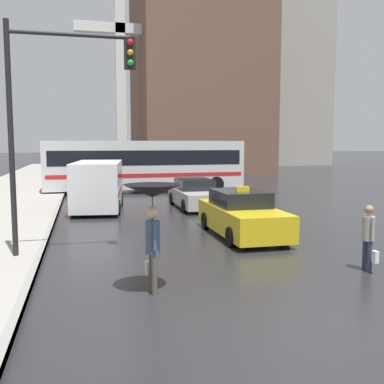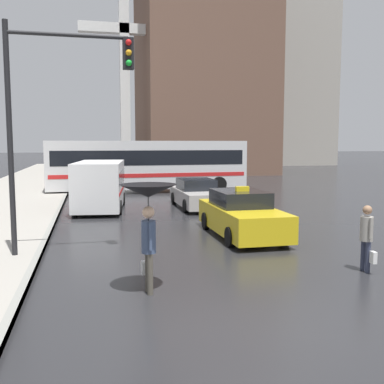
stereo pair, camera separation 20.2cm
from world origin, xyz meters
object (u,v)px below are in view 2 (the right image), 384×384
object	(u,v)px
taxi	(241,215)
city_bus	(148,164)
pedestrian_man	(367,234)
traffic_light	(58,99)
pedestrian_with_umbrella	(148,203)
monument_cross	(125,61)
sedan_red	(197,194)
ambulance_van	(100,183)

from	to	relation	value
taxi	city_bus	bearing A→B (deg)	-84.89
taxi	pedestrian_man	bearing A→B (deg)	108.03
taxi	traffic_light	xyz separation A→B (m)	(-5.63, -1.80, 3.51)
city_bus	pedestrian_with_umbrella	distance (m)	19.56
city_bus	traffic_light	size ratio (longest dim) A/B	2.05
pedestrian_with_umbrella	monument_cross	xyz separation A→B (m)	(2.27, 34.40, 8.87)
sedan_red	traffic_light	size ratio (longest dim) A/B	0.77
sedan_red	traffic_light	world-z (taller)	traffic_light
traffic_light	city_bus	bearing A→B (deg)	74.92
traffic_light	monument_cross	distance (m)	32.09
sedan_red	pedestrian_man	bearing A→B (deg)	97.10
pedestrian_man	traffic_light	bearing A→B (deg)	-106.09
pedestrian_man	monument_cross	size ratio (longest dim) A/B	0.08
ambulance_van	monument_cross	distance (m)	24.42
ambulance_van	traffic_light	xyz separation A→B (m)	(-1.19, -8.84, 2.96)
traffic_light	sedan_red	bearing A→B (deg)	56.29
traffic_light	monument_cross	size ratio (longest dim) A/B	0.32
sedan_red	monument_cross	world-z (taller)	monument_cross
city_bus	pedestrian_with_umbrella	world-z (taller)	city_bus
taxi	pedestrian_with_umbrella	bearing A→B (deg)	53.50
sedan_red	traffic_light	bearing A→B (deg)	56.29
sedan_red	ambulance_van	bearing A→B (deg)	-3.23
pedestrian_man	monument_cross	distance (m)	35.54
pedestrian_with_umbrella	monument_cross	size ratio (longest dim) A/B	0.12
ambulance_van	monument_cross	size ratio (longest dim) A/B	0.28
taxi	city_bus	xyz separation A→B (m)	(-1.28, 14.34, 1.10)
pedestrian_man	sedan_red	bearing A→B (deg)	-167.10
taxi	monument_cross	size ratio (longest dim) A/B	0.25
pedestrian_with_umbrella	traffic_light	xyz separation A→B (m)	(-1.89, 3.26, 2.34)
ambulance_van	pedestrian_with_umbrella	size ratio (longest dim) A/B	2.38
sedan_red	pedestrian_man	xyz separation A→B (m)	(1.43, -11.46, 0.28)
taxi	sedan_red	bearing A→B (deg)	-90.80
ambulance_van	pedestrian_with_umbrella	distance (m)	12.13
ambulance_van	taxi	bearing A→B (deg)	129.04
city_bus	sedan_red	bearing A→B (deg)	7.85
taxi	sedan_red	size ratio (longest dim) A/B	0.99
ambulance_van	pedestrian_with_umbrella	xyz separation A→B (m)	(0.69, -12.10, 0.63)
pedestrian_man	traffic_light	xyz separation A→B (m)	(-7.15, 2.87, 3.30)
traffic_light	monument_cross	bearing A→B (deg)	82.41
pedestrian_with_umbrella	monument_cross	bearing A→B (deg)	-7.78
sedan_red	city_bus	xyz separation A→B (m)	(-1.38, 7.56, 1.16)
pedestrian_with_umbrella	sedan_red	bearing A→B (deg)	-21.98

